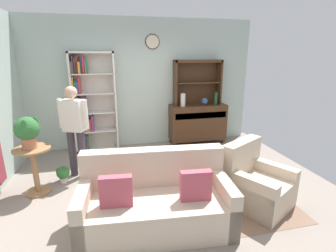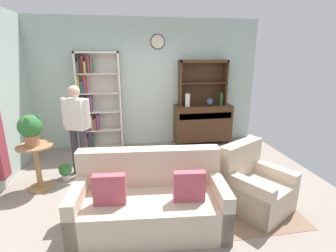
% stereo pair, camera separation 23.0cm
% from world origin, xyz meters
% --- Properties ---
extents(ground_plane, '(5.40, 4.60, 0.02)m').
position_xyz_m(ground_plane, '(0.00, 0.00, -0.01)').
color(ground_plane, gray).
extents(wall_back, '(5.00, 0.09, 2.80)m').
position_xyz_m(wall_back, '(0.00, 2.13, 1.41)').
color(wall_back, '#ADC1B7').
rests_on(wall_back, ground_plane).
extents(area_rug, '(2.96, 2.10, 0.01)m').
position_xyz_m(area_rug, '(0.20, -0.30, 0.00)').
color(area_rug, '#846651').
rests_on(area_rug, ground_plane).
extents(bookshelf, '(0.90, 0.30, 2.10)m').
position_xyz_m(bookshelf, '(-1.16, 1.94, 1.04)').
color(bookshelf, silver).
rests_on(bookshelf, ground_plane).
extents(sideboard, '(1.30, 0.45, 0.92)m').
position_xyz_m(sideboard, '(1.21, 1.86, 0.51)').
color(sideboard, '#422816').
rests_on(sideboard, ground_plane).
extents(sideboard_hutch, '(1.10, 0.26, 1.00)m').
position_xyz_m(sideboard_hutch, '(1.21, 1.97, 1.56)').
color(sideboard_hutch, '#422816').
rests_on(sideboard_hutch, sideboard).
extents(vase_tall, '(0.11, 0.11, 0.29)m').
position_xyz_m(vase_tall, '(0.82, 1.78, 1.06)').
color(vase_tall, beige).
rests_on(vase_tall, sideboard).
extents(vase_round, '(0.15, 0.15, 0.17)m').
position_xyz_m(vase_round, '(1.34, 1.79, 1.01)').
color(vase_round, '#33476B').
rests_on(vase_round, sideboard).
extents(bottle_wine, '(0.07, 0.07, 0.29)m').
position_xyz_m(bottle_wine, '(1.60, 1.77, 1.06)').
color(bottle_wine, '#194223').
rests_on(bottle_wine, sideboard).
extents(couch_floral, '(1.87, 1.01, 0.90)m').
position_xyz_m(couch_floral, '(-0.31, -0.88, 0.31)').
color(couch_floral, beige).
rests_on(couch_floral, ground_plane).
extents(armchair_floral, '(1.04, 1.05, 0.88)m').
position_xyz_m(armchair_floral, '(1.13, -0.75, 0.29)').
color(armchair_floral, beige).
rests_on(armchair_floral, ground_plane).
extents(plant_stand, '(0.52, 0.52, 0.73)m').
position_xyz_m(plant_stand, '(-1.93, 0.28, 0.45)').
color(plant_stand, '#997047').
rests_on(plant_stand, ground_plane).
extents(potted_plant_large, '(0.34, 0.34, 0.47)m').
position_xyz_m(potted_plant_large, '(-1.95, 0.27, 1.00)').
color(potted_plant_large, '#AD6B4C').
rests_on(potted_plant_large, plant_stand).
extents(potted_plant_small, '(0.21, 0.21, 0.29)m').
position_xyz_m(potted_plant_small, '(-1.59, 0.50, 0.17)').
color(potted_plant_small, beige).
rests_on(potted_plant_small, ground_plane).
extents(person_reading, '(0.51, 0.32, 1.56)m').
position_xyz_m(person_reading, '(-1.37, 0.72, 0.91)').
color(person_reading, '#38333D').
rests_on(person_reading, ground_plane).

